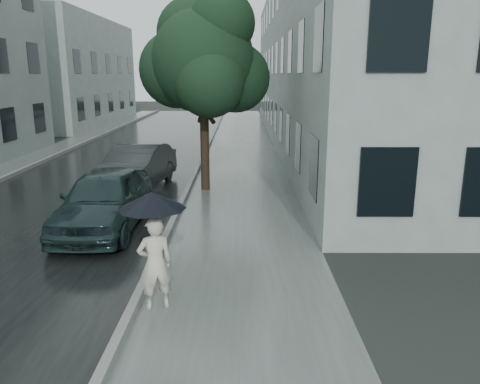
{
  "coord_description": "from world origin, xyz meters",
  "views": [
    {
      "loc": [
        0.22,
        -8.14,
        3.82
      ],
      "look_at": [
        0.19,
        1.81,
        1.3
      ],
      "focal_mm": 35.0,
      "sensor_mm": 36.0,
      "label": 1
    }
  ],
  "objects_px": {
    "pedestrian": "(155,264)",
    "street_tree": "(204,60)",
    "lamp_post": "(202,88)",
    "car_near": "(105,200)",
    "car_far": "(136,167)"
  },
  "relations": [
    {
      "from": "pedestrian",
      "to": "car_far",
      "type": "distance_m",
      "value": 8.71
    },
    {
      "from": "street_tree",
      "to": "car_far",
      "type": "height_order",
      "value": "street_tree"
    },
    {
      "from": "pedestrian",
      "to": "car_near",
      "type": "height_order",
      "value": "pedestrian"
    },
    {
      "from": "street_tree",
      "to": "car_near",
      "type": "bearing_deg",
      "value": -117.09
    },
    {
      "from": "lamp_post",
      "to": "street_tree",
      "type": "bearing_deg",
      "value": -73.07
    },
    {
      "from": "car_near",
      "to": "street_tree",
      "type": "bearing_deg",
      "value": 63.24
    },
    {
      "from": "street_tree",
      "to": "car_near",
      "type": "height_order",
      "value": "street_tree"
    },
    {
      "from": "pedestrian",
      "to": "street_tree",
      "type": "bearing_deg",
      "value": -113.07
    },
    {
      "from": "pedestrian",
      "to": "car_near",
      "type": "distance_m",
      "value": 4.6
    },
    {
      "from": "street_tree",
      "to": "car_far",
      "type": "relative_size",
      "value": 1.42
    },
    {
      "from": "lamp_post",
      "to": "car_far",
      "type": "height_order",
      "value": "lamp_post"
    },
    {
      "from": "car_far",
      "to": "pedestrian",
      "type": "bearing_deg",
      "value": -67.74
    },
    {
      "from": "pedestrian",
      "to": "street_tree",
      "type": "height_order",
      "value": "street_tree"
    },
    {
      "from": "car_near",
      "to": "car_far",
      "type": "distance_m",
      "value": 4.31
    },
    {
      "from": "pedestrian",
      "to": "lamp_post",
      "type": "relative_size",
      "value": 0.28
    }
  ]
}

